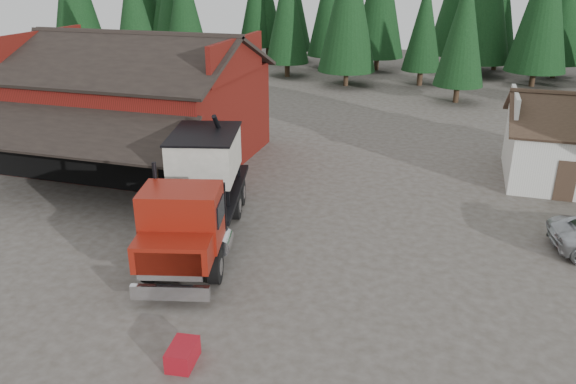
% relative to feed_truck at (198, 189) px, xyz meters
% --- Properties ---
extents(ground, '(120.00, 120.00, 0.00)m').
position_rel_feed_truck_xyz_m(ground, '(3.27, -1.32, -2.17)').
color(ground, '#453F36').
rests_on(ground, ground).
extents(red_barn, '(12.80, 13.63, 7.18)m').
position_rel_feed_truck_xyz_m(red_barn, '(-7.73, 8.59, 0.52)').
color(red_barn, maroon).
rests_on(red_barn, ground).
extents(conifer_backdrop, '(76.00, 16.00, 16.00)m').
position_rel_feed_truck_xyz_m(conifer_backdrop, '(3.27, 40.68, -2.17)').
color(conifer_backdrop, black).
rests_on(conifer_backdrop, ground).
extents(near_pine_a, '(4.40, 4.40, 11.40)m').
position_rel_feed_truck_xyz_m(near_pine_a, '(-18.73, 26.68, 4.22)').
color(near_pine_a, '#382619').
rests_on(near_pine_a, ground).
extents(near_pine_b, '(3.96, 3.96, 10.40)m').
position_rel_feed_truck_xyz_m(near_pine_b, '(9.27, 28.68, 3.72)').
color(near_pine_b, '#382619').
rests_on(near_pine_b, ground).
extents(near_pine_d, '(5.28, 5.28, 13.40)m').
position_rel_feed_truck_xyz_m(near_pine_d, '(-0.73, 32.68, 5.22)').
color(near_pine_d, '#382619').
rests_on(near_pine_d, ground).
extents(feed_truck, '(5.23, 10.64, 4.64)m').
position_rel_feed_truck_xyz_m(feed_truck, '(0.00, 0.00, 0.00)').
color(feed_truck, black).
rests_on(feed_truck, ground).
extents(equip_box, '(0.83, 1.18, 0.60)m').
position_rel_feed_truck_xyz_m(equip_box, '(2.90, -7.32, -1.87)').
color(equip_box, maroon).
rests_on(equip_box, ground).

